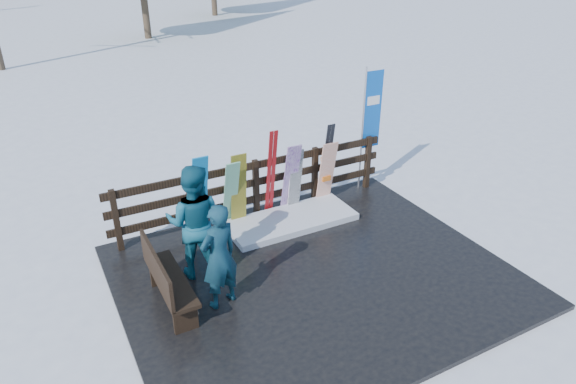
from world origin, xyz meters
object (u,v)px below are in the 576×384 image
bench (165,278)px  person_back (195,222)px  person_front (219,256)px  snowboard_0 (200,195)px  snowboard_4 (295,181)px  snowboard_3 (291,179)px  snowboard_5 (326,173)px  rental_flag (370,115)px  snowboard_2 (239,190)px  snowboard_1 (231,194)px

bench → person_back: person_back is taller
bench → person_front: (0.73, -0.28, 0.31)m
snowboard_0 → person_front: bearing=-101.5°
snowboard_4 → snowboard_3: bearing=-180.0°
person_back → person_front: bearing=123.6°
snowboard_5 → snowboard_3: bearing=-180.0°
snowboard_5 → rental_flag: bearing=12.9°
snowboard_0 → snowboard_4: (1.91, 0.00, -0.15)m
snowboard_2 → person_back: (-1.18, -1.06, 0.21)m
snowboard_0 → snowboard_5: snowboard_0 is taller
rental_flag → person_back: 4.49m
snowboard_1 → snowboard_3: snowboard_3 is taller
snowboard_1 → rental_flag: size_ratio=0.55×
bench → person_back: size_ratio=0.80×
snowboard_0 → snowboard_2: size_ratio=1.13×
snowboard_2 → rental_flag: rental_flag is taller
snowboard_2 → person_front: bearing=-120.2°
snowboard_3 → snowboard_4: 0.12m
person_back → rental_flag: bearing=-131.8°
snowboard_2 → rental_flag: 3.19m
snowboard_4 → rental_flag: bearing=8.2°
snowboard_5 → rental_flag: 1.53m
snowboard_4 → rental_flag: rental_flag is taller
person_front → snowboard_4: bearing=-155.5°
rental_flag → snowboard_4: bearing=-171.8°
rental_flag → person_front: 4.81m
snowboard_2 → person_back: person_back is taller
bench → rental_flag: 5.40m
bench → snowboard_3: 3.39m
snowboard_0 → snowboard_5: 2.62m
bench → rental_flag: bearing=21.5°
snowboard_4 → snowboard_1: bearing=180.0°
snowboard_2 → person_front: size_ratio=0.89×
snowboard_2 → snowboard_3: (1.08, 0.00, -0.01)m
rental_flag → person_front: bearing=-152.0°
snowboard_2 → snowboard_5: bearing=0.0°
rental_flag → person_back: bearing=-162.5°
snowboard_3 → person_front: (-2.21, -1.95, 0.10)m
snowboard_1 → person_front: (-0.98, -1.95, 0.13)m
bench → snowboard_2: bearing=41.9°
bench → person_front: bearing=-21.3°
snowboard_2 → snowboard_4: size_ratio=1.11×
person_front → person_back: 0.90m
bench → person_front: person_front is taller
snowboard_4 → snowboard_5: bearing=0.0°
snowboard_4 → snowboard_5: snowboard_5 is taller
snowboard_1 → snowboard_3: 1.23m
rental_flag → snowboard_3: bearing=-172.2°
snowboard_3 → snowboard_5: (0.81, 0.00, -0.06)m
bench → snowboard_0: size_ratio=0.90×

